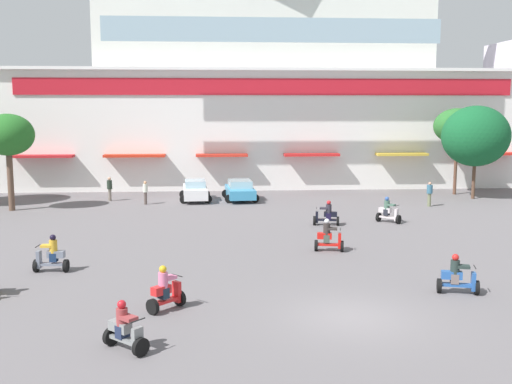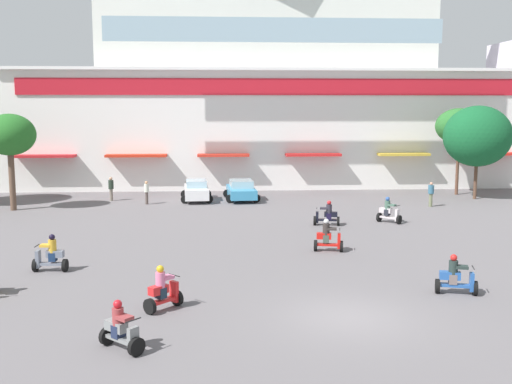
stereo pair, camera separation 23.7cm
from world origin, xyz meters
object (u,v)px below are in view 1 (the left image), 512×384
at_px(parked_car_1, 240,190).
at_px(parked_car_0, 195,190).
at_px(pedestrian_1, 430,193).
at_px(plaza_tree_1, 457,126).
at_px(scooter_rider_5, 388,212).
at_px(plaza_tree_3, 476,136).
at_px(scooter_rider_4, 125,330).
at_px(scooter_rider_1, 329,238).
at_px(pedestrian_0, 110,187).
at_px(pedestrian_2, 145,191).
at_px(scooter_rider_0, 51,256).
at_px(scooter_rider_2, 327,215).
at_px(scooter_rider_8, 458,277).
at_px(plaza_tree_2, 8,136).
at_px(scooter_rider_3, 166,291).

bearing_deg(parked_car_1, parked_car_0, -178.55).
distance_m(parked_car_1, pedestrian_1, 13.25).
distance_m(plaza_tree_1, scooter_rider_5, 14.67).
height_order(plaza_tree_3, scooter_rider_4, plaza_tree_3).
relative_size(scooter_rider_1, scooter_rider_5, 1.01).
bearing_deg(pedestrian_0, pedestrian_2, -32.89).
xyz_separation_m(parked_car_0, parked_car_1, (3.24, 0.08, -0.02)).
xyz_separation_m(scooter_rider_0, scooter_rider_5, (16.78, 9.55, -0.02)).
xyz_separation_m(plaza_tree_3, scooter_rider_1, (-13.72, -15.57, -3.95)).
relative_size(plaza_tree_1, scooter_rider_4, 4.66).
distance_m(scooter_rider_2, scooter_rider_4, 19.53).
bearing_deg(scooter_rider_0, parked_car_0, 74.24).
xyz_separation_m(plaza_tree_1, scooter_rider_4, (-21.07, -29.02, -4.66)).
xyz_separation_m(plaza_tree_3, pedestrian_0, (-26.53, 0.73, -3.61)).
bearing_deg(scooter_rider_4, plaza_tree_1, 54.02).
xyz_separation_m(scooter_rider_8, pedestrian_1, (5.86, 19.11, 0.34)).
bearing_deg(scooter_rider_8, plaza_tree_1, 68.20).
distance_m(parked_car_1, scooter_rider_8, 23.84).
height_order(scooter_rider_1, pedestrian_1, pedestrian_1).
relative_size(parked_car_0, scooter_rider_0, 2.70).
bearing_deg(scooter_rider_0, scooter_rider_4, -63.66).
bearing_deg(plaza_tree_3, parked_car_0, 178.82).
relative_size(plaza_tree_2, pedestrian_1, 3.76).
bearing_deg(pedestrian_0, scooter_rider_2, -35.98).
bearing_deg(parked_car_0, scooter_rider_8, -66.10).
height_order(parked_car_0, scooter_rider_8, parked_car_0).
bearing_deg(plaza_tree_1, plaza_tree_2, -170.64).
relative_size(plaza_tree_1, scooter_rider_8, 4.33).
xyz_separation_m(plaza_tree_3, scooter_rider_5, (-8.92, -8.79, -3.96)).
bearing_deg(scooter_rider_4, scooter_rider_1, 54.99).
xyz_separation_m(scooter_rider_4, pedestrian_0, (-4.98, 27.47, 0.40)).
distance_m(pedestrian_1, pedestrian_2, 19.45).
bearing_deg(scooter_rider_3, parked_car_0, 89.35).
distance_m(parked_car_1, scooter_rider_4, 27.59).
height_order(plaza_tree_2, scooter_rider_2, plaza_tree_2).
height_order(plaza_tree_3, scooter_rider_0, plaza_tree_3).
height_order(scooter_rider_0, scooter_rider_5, scooter_rider_0).
height_order(plaza_tree_1, scooter_rider_8, plaza_tree_1).
relative_size(scooter_rider_5, pedestrian_2, 0.93).
xyz_separation_m(plaza_tree_2, scooter_rider_8, (21.90, -19.39, -4.27)).
xyz_separation_m(parked_car_0, pedestrian_0, (-6.12, 0.31, 0.23)).
relative_size(scooter_rider_2, scooter_rider_3, 1.00).
xyz_separation_m(plaza_tree_3, parked_car_1, (-17.17, 0.50, -3.86)).
xyz_separation_m(parked_car_0, scooter_rider_2, (7.76, -9.76, -0.17)).
distance_m(plaza_tree_2, parked_car_0, 12.96).
distance_m(plaza_tree_1, scooter_rider_1, 22.71).
relative_size(scooter_rider_3, pedestrian_1, 0.92).
bearing_deg(pedestrian_1, parked_car_0, 167.11).
xyz_separation_m(parked_car_1, pedestrian_0, (-9.36, 0.23, 0.25)).
bearing_deg(plaza_tree_1, pedestrian_1, -125.89).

